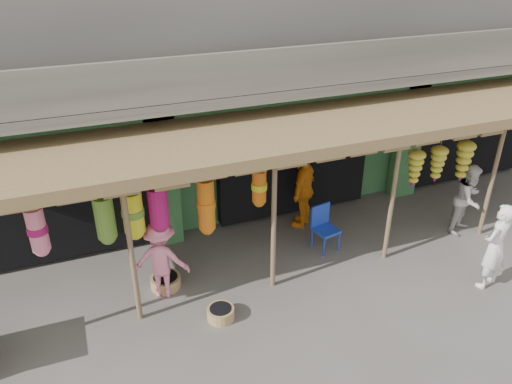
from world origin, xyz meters
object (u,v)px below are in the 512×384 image
object	(u,v)px
blue_chair	(324,225)
person_front	(495,246)
person_right	(469,199)
person_shopper	(161,260)
person_vendor	(304,189)

from	to	relation	value
blue_chair	person_front	world-z (taller)	person_front
person_right	person_front	bearing A→B (deg)	-143.65
person_front	person_shopper	world-z (taller)	person_front
blue_chair	person_right	size ratio (longest dim) A/B	0.61
person_vendor	blue_chair	bearing A→B (deg)	44.96
person_right	person_vendor	world-z (taller)	person_vendor
blue_chair	person_vendor	world-z (taller)	person_vendor
person_right	person_vendor	xyz separation A→B (m)	(-3.23, 1.54, 0.12)
blue_chair	person_right	distance (m)	3.30
person_right	person_shopper	distance (m)	6.70
person_front	person_shopper	distance (m)	6.07
person_vendor	person_shopper	distance (m)	3.70
person_front	person_shopper	size ratio (longest dim) A/B	1.13
person_front	blue_chair	bearing A→B (deg)	-62.42
person_right	blue_chair	bearing A→B (deg)	145.81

